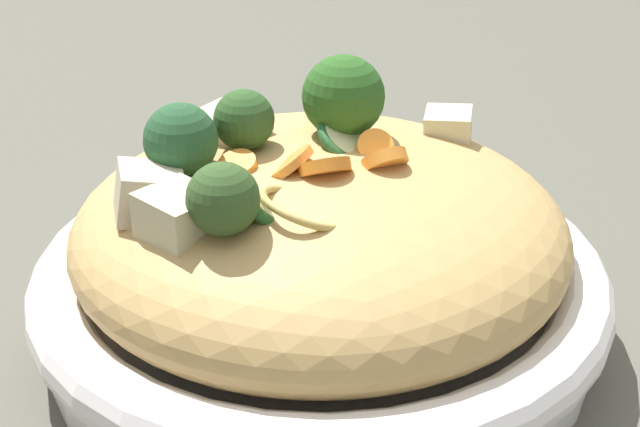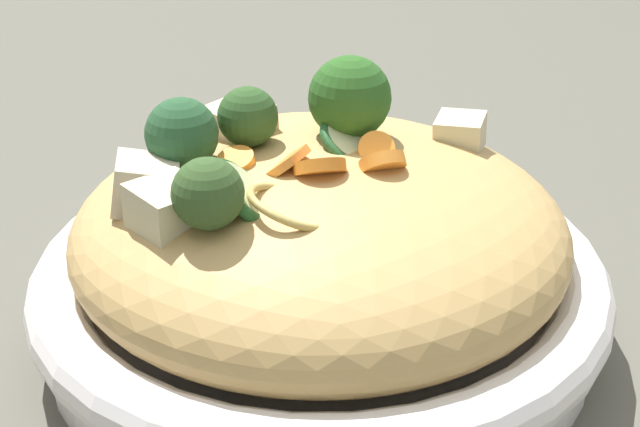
{
  "view_description": "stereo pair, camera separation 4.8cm",
  "coord_description": "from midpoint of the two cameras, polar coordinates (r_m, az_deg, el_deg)",
  "views": [
    {
      "loc": [
        -0.3,
        0.31,
        0.3
      ],
      "look_at": [
        0.0,
        0.0,
        0.08
      ],
      "focal_mm": 48.42,
      "sensor_mm": 36.0,
      "label": 1
    },
    {
      "loc": [
        -0.33,
        0.28,
        0.3
      ],
      "look_at": [
        0.0,
        0.0,
        0.08
      ],
      "focal_mm": 48.42,
      "sensor_mm": 36.0,
      "label": 2
    }
  ],
  "objects": [
    {
      "name": "carrot_coins",
      "position": [
        0.46,
        -2.36,
        3.51
      ],
      "size": [
        0.08,
        0.09,
        0.02
      ],
      "color": "orange",
      "rests_on": "serving_bowl"
    },
    {
      "name": "ground_plane",
      "position": [
        0.52,
        -2.67,
        -7.59
      ],
      "size": [
        3.0,
        3.0,
        0.0
      ],
      "primitive_type": "plane",
      "color": "#535146"
    },
    {
      "name": "broccoli_florets",
      "position": [
        0.47,
        -6.35,
        5.55
      ],
      "size": [
        0.11,
        0.17,
        0.06
      ],
      "color": "#A4BD7B",
      "rests_on": "serving_bowl"
    },
    {
      "name": "chicken_chunks",
      "position": [
        0.47,
        -8.11,
        3.0
      ],
      "size": [
        0.12,
        0.23,
        0.04
      ],
      "color": "beige",
      "rests_on": "serving_bowl"
    },
    {
      "name": "serving_bowl",
      "position": [
        0.51,
        -2.73,
        -4.96
      ],
      "size": [
        0.33,
        0.33,
        0.06
      ],
      "color": "white",
      "rests_on": "ground_plane"
    },
    {
      "name": "zucchini_slices",
      "position": [
        0.47,
        -3.56,
        4.05
      ],
      "size": [
        0.1,
        0.17,
        0.04
      ],
      "color": "beige",
      "rests_on": "serving_bowl"
    },
    {
      "name": "noodle_heap",
      "position": [
        0.49,
        -2.84,
        -1.03
      ],
      "size": [
        0.28,
        0.28,
        0.1
      ],
      "color": "tan",
      "rests_on": "serving_bowl"
    }
  ]
}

